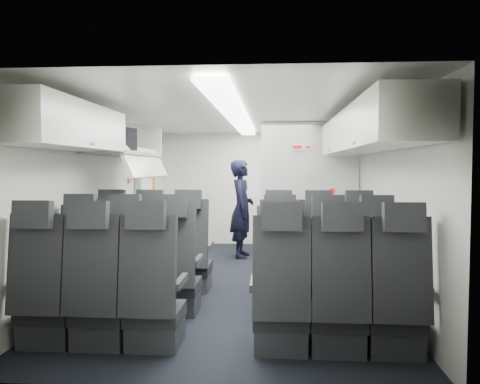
# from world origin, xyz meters

# --- Properties ---
(cabin_shell) EXTENTS (3.41, 6.01, 2.16)m
(cabin_shell) POSITION_xyz_m (0.00, 0.00, 1.12)
(cabin_shell) COLOR black
(cabin_shell) RESTS_ON ground
(seat_row_front) EXTENTS (3.33, 0.56, 1.24)m
(seat_row_front) POSITION_xyz_m (-0.00, -0.53, 0.40)
(seat_row_front) COLOR black
(seat_row_front) RESTS_ON cabin_shell
(seat_row_mid) EXTENTS (3.33, 0.56, 1.24)m
(seat_row_mid) POSITION_xyz_m (-0.00, -1.43, 0.40)
(seat_row_mid) COLOR black
(seat_row_mid) RESTS_ON cabin_shell
(seat_row_rear) EXTENTS (3.33, 0.56, 1.24)m
(seat_row_rear) POSITION_xyz_m (-0.00, -2.33, 0.40)
(seat_row_rear) COLOR black
(seat_row_rear) RESTS_ON cabin_shell
(overhead_bin_left_rear) EXTENTS (0.53, 1.80, 0.40)m
(overhead_bin_left_rear) POSITION_xyz_m (-1.40, -2.00, 1.86)
(overhead_bin_left_rear) COLOR white
(overhead_bin_left_rear) RESTS_ON cabin_shell
(overhead_bin_left_front_open) EXTENTS (0.64, 1.70, 0.72)m
(overhead_bin_left_front_open) POSITION_xyz_m (-1.44, -0.25, 1.74)
(overhead_bin_left_front_open) COLOR #9E9E93
(overhead_bin_left_front_open) RESTS_ON cabin_shell
(overhead_bin_right_rear) EXTENTS (0.53, 1.80, 0.40)m
(overhead_bin_right_rear) POSITION_xyz_m (1.40, -2.00, 1.86)
(overhead_bin_right_rear) COLOR white
(overhead_bin_right_rear) RESTS_ON cabin_shell
(overhead_bin_right_front) EXTENTS (0.53, 1.70, 0.40)m
(overhead_bin_right_front) POSITION_xyz_m (1.40, -0.25, 1.86)
(overhead_bin_right_front) COLOR white
(overhead_bin_right_front) RESTS_ON cabin_shell
(bulkhead_partition) EXTENTS (1.40, 0.15, 2.13)m
(bulkhead_partition) POSITION_xyz_m (0.98, 0.80, 1.08)
(bulkhead_partition) COLOR white
(bulkhead_partition) RESTS_ON cabin_shell
(galley_unit) EXTENTS (0.85, 0.52, 1.90)m
(galley_unit) POSITION_xyz_m (0.95, 2.72, 0.95)
(galley_unit) COLOR #939399
(galley_unit) RESTS_ON cabin_shell
(boarding_door) EXTENTS (0.12, 1.27, 1.86)m
(boarding_door) POSITION_xyz_m (-1.64, 1.55, 0.95)
(boarding_door) COLOR silver
(boarding_door) RESTS_ON cabin_shell
(flight_attendant) EXTENTS (0.41, 0.60, 1.62)m
(flight_attendant) POSITION_xyz_m (-0.06, 1.66, 0.81)
(flight_attendant) COLOR black
(flight_attendant) RESTS_ON ground
(carry_on_bag) EXTENTS (0.51, 0.43, 0.26)m
(carry_on_bag) POSITION_xyz_m (-1.41, -0.65, 1.82)
(carry_on_bag) COLOR black
(carry_on_bag) RESTS_ON overhead_bin_left_front_open
(papers) EXTENTS (0.21, 0.04, 0.15)m
(papers) POSITION_xyz_m (0.13, 1.61, 1.07)
(papers) COLOR white
(papers) RESTS_ON flight_attendant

